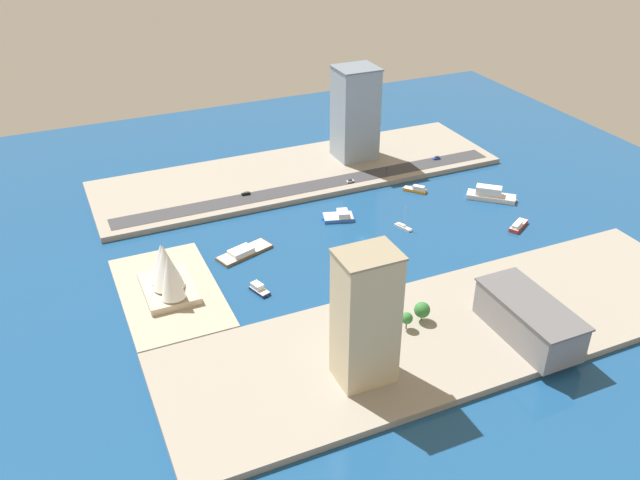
# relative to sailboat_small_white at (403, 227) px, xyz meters

# --- Properties ---
(ground_plane) EXTENTS (440.00, 440.00, 0.00)m
(ground_plane) POSITION_rel_sailboat_small_white_xyz_m (-0.31, 24.15, -0.90)
(ground_plane) COLOR navy
(quay_west) EXTENTS (70.00, 240.00, 2.92)m
(quay_west) POSITION_rel_sailboat_small_white_xyz_m (-83.02, 24.15, 0.56)
(quay_west) COLOR gray
(quay_west) RESTS_ON ground_plane
(quay_east) EXTENTS (70.00, 240.00, 2.92)m
(quay_east) POSITION_rel_sailboat_small_white_xyz_m (82.39, 24.15, 0.56)
(quay_east) COLOR gray
(quay_east) RESTS_ON ground_plane
(peninsula_point) EXTENTS (72.17, 41.33, 2.00)m
(peninsula_point) POSITION_rel_sailboat_small_white_xyz_m (-9.93, 123.27, 0.10)
(peninsula_point) COLOR #A89E89
(peninsula_point) RESTS_ON ground_plane
(road_strip) EXTENTS (12.86, 228.00, 0.15)m
(road_strip) POSITION_rel_sailboat_small_white_xyz_m (59.18, 24.15, 2.10)
(road_strip) COLOR #38383D
(road_strip) RESTS_ON quay_east
(sailboat_small_white) EXTENTS (10.68, 5.88, 12.73)m
(sailboat_small_white) POSITION_rel_sailboat_small_white_xyz_m (0.00, 0.00, 0.00)
(sailboat_small_white) COLOR white
(sailboat_small_white) RESTS_ON ground_plane
(water_taxi_orange) EXTENTS (12.51, 11.58, 3.83)m
(water_taxi_orange) POSITION_rel_sailboat_small_white_xyz_m (34.19, -28.05, 0.56)
(water_taxi_orange) COLOR orange
(water_taxi_orange) RESTS_ON ground_plane
(tugboat_red) EXTENTS (11.69, 15.64, 3.62)m
(tugboat_red) POSITION_rel_sailboat_small_white_xyz_m (-23.40, -54.56, 0.49)
(tugboat_red) COLOR red
(tugboat_red) RESTS_ON ground_plane
(catamaran_blue) EXTENTS (13.58, 17.95, 4.48)m
(catamaran_blue) POSITION_rel_sailboat_small_white_xyz_m (22.60, 25.59, 0.69)
(catamaran_blue) COLOR blue
(catamaran_blue) RESTS_ON ground_plane
(patrol_launch_navy) EXTENTS (11.52, 7.41, 3.74)m
(patrol_launch_navy) POSITION_rel_sailboat_small_white_xyz_m (-23.59, 86.71, 0.59)
(patrol_launch_navy) COLOR #1E284C
(patrol_launch_navy) RESTS_ON ground_plane
(barge_flat_brown) EXTENTS (18.01, 29.46, 3.45)m
(barge_flat_brown) POSITION_rel_sailboat_small_white_xyz_m (9.16, 82.91, 0.35)
(barge_flat_brown) COLOR brown
(barge_flat_brown) RESTS_ON ground_plane
(ferry_white_commuter) EXTENTS (24.11, 25.71, 7.35)m
(ferry_white_commuter) POSITION_rel_sailboat_small_white_xyz_m (9.49, -61.10, 1.82)
(ferry_white_commuter) COLOR silver
(ferry_white_commuter) RESTS_ON ground_plane
(warehouse_low_gray) EXTENTS (45.86, 20.44, 15.86)m
(warehouse_low_gray) POSITION_rel_sailboat_small_white_xyz_m (-98.70, 1.62, 9.98)
(warehouse_low_gray) COLOR gray
(warehouse_low_gray) RESTS_ON quay_west
(office_block_beige) EXTENTS (16.34, 21.07, 52.29)m
(office_block_beige) POSITION_rel_sailboat_small_white_xyz_m (-93.52, 71.00, 28.20)
(office_block_beige) COLOR #C6B793
(office_block_beige) RESTS_ON quay_west
(tower_tall_glass) EXTENTS (22.32, 24.64, 55.91)m
(tower_tall_glass) POSITION_rel_sailboat_small_white_xyz_m (87.87, -15.43, 30.01)
(tower_tall_glass) COLOR #8C9EB2
(tower_tall_glass) RESTS_ON quay_east
(suv_black) EXTENTS (1.96, 5.06, 1.54)m
(suv_black) POSITION_rel_sailboat_small_white_xyz_m (63.68, 63.34, 2.94)
(suv_black) COLOR black
(suv_black) RESTS_ON road_strip
(hatchback_blue) EXTENTS (2.06, 4.85, 1.74)m
(hatchback_blue) POSITION_rel_sailboat_small_white_xyz_m (62.68, -59.72, 3.01)
(hatchback_blue) COLOR black
(hatchback_blue) RESTS_ON road_strip
(van_white) EXTENTS (1.96, 4.26, 1.68)m
(van_white) POSITION_rel_sailboat_small_white_xyz_m (54.65, 3.51, 2.99)
(van_white) COLOR black
(van_white) RESTS_ON road_strip
(traffic_light_waterfront) EXTENTS (0.36, 0.36, 6.50)m
(traffic_light_waterfront) POSITION_rel_sailboat_small_white_xyz_m (51.88, -18.43, 6.36)
(traffic_light_waterfront) COLOR black
(traffic_light_waterfront) RESTS_ON quay_east
(opera_landmark) EXTENTS (31.42, 21.75, 23.95)m
(opera_landmark) POSITION_rel_sailboat_small_white_xyz_m (-9.90, 123.27, 11.46)
(opera_landmark) COLOR #BCAD93
(opera_landmark) RESTS_ON peninsula_point
(park_tree_cluster) EXTENTS (11.72, 20.76, 8.56)m
(park_tree_cluster) POSITION_rel_sailboat_small_white_xyz_m (-73.47, 38.85, 7.35)
(park_tree_cluster) COLOR brown
(park_tree_cluster) RESTS_ON quay_west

